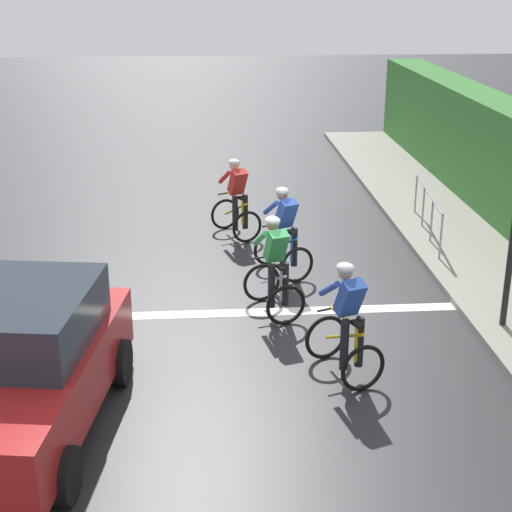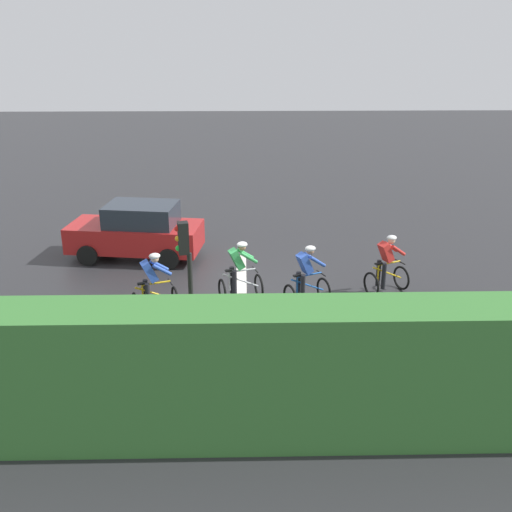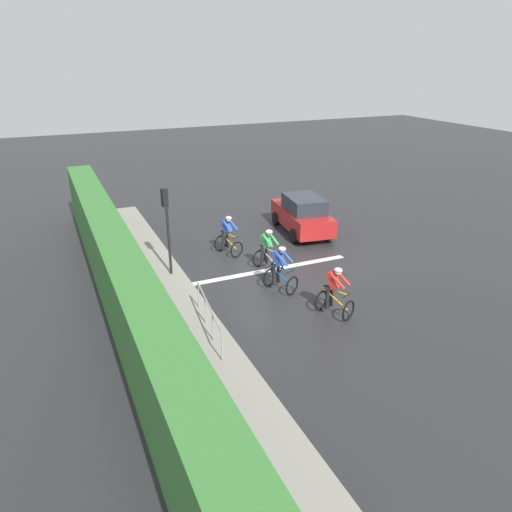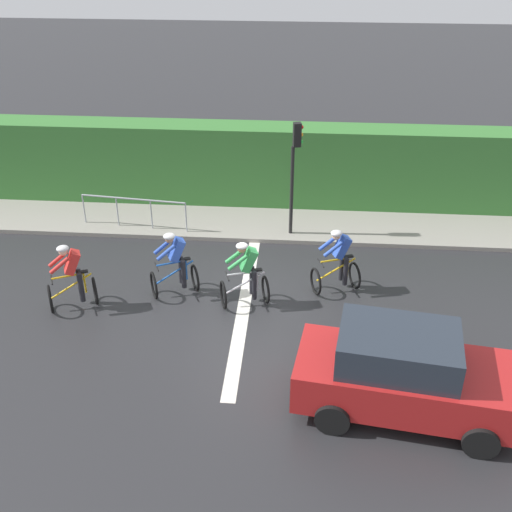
{
  "view_description": "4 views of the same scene",
  "coord_description": "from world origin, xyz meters",
  "px_view_note": "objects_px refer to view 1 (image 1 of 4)",
  "views": [
    {
      "loc": [
        -1.25,
        -11.8,
        5.41
      ],
      "look_at": [
        -0.34,
        0.77,
        0.72
      ],
      "focal_mm": 54.64,
      "sensor_mm": 36.0,
      "label": 1
    },
    {
      "loc": [
        14.23,
        0.08,
        6.77
      ],
      "look_at": [
        -0.26,
        0.4,
        1.22
      ],
      "focal_mm": 41.38,
      "sensor_mm": 36.0,
      "label": 2
    },
    {
      "loc": [
        7.22,
        15.25,
        7.65
      ],
      "look_at": [
        0.9,
        1.12,
        1.19
      ],
      "focal_mm": 33.76,
      "sensor_mm": 36.0,
      "label": 3
    },
    {
      "loc": [
        -12.42,
        -1.24,
        8.38
      ],
      "look_at": [
        0.96,
        -0.2,
        0.73
      ],
      "focal_mm": 43.86,
      "sensor_mm": 36.0,
      "label": 4
    }
  ],
  "objects_px": {
    "cyclist_lead": "(236,200)",
    "cyclist_second": "(284,234)",
    "cyclist_mid": "(275,269)",
    "cyclist_fourth": "(346,324)",
    "pedestrian_railing_kerbside": "(428,203)",
    "car_red": "(26,367)"
  },
  "relations": [
    {
      "from": "car_red",
      "to": "cyclist_second",
      "type": "bearing_deg",
      "value": 53.52
    },
    {
      "from": "cyclist_mid",
      "to": "cyclist_fourth",
      "type": "distance_m",
      "value": 2.29
    },
    {
      "from": "cyclist_second",
      "to": "pedestrian_railing_kerbside",
      "type": "distance_m",
      "value": 3.7
    },
    {
      "from": "cyclist_lead",
      "to": "cyclist_second",
      "type": "xyz_separation_m",
      "value": [
        0.77,
        -2.26,
        0.0
      ]
    },
    {
      "from": "cyclist_mid",
      "to": "pedestrian_railing_kerbside",
      "type": "relative_size",
      "value": 0.53
    },
    {
      "from": "cyclist_fourth",
      "to": "car_red",
      "type": "relative_size",
      "value": 0.39
    },
    {
      "from": "cyclist_second",
      "to": "pedestrian_railing_kerbside",
      "type": "relative_size",
      "value": 0.53
    },
    {
      "from": "cyclist_fourth",
      "to": "cyclist_second",
      "type": "bearing_deg",
      "value": 96.54
    },
    {
      "from": "cyclist_lead",
      "to": "cyclist_second",
      "type": "distance_m",
      "value": 2.39
    },
    {
      "from": "cyclist_mid",
      "to": "pedestrian_railing_kerbside",
      "type": "xyz_separation_m",
      "value": [
        3.56,
        3.56,
        -0.02
      ]
    },
    {
      "from": "cyclist_lead",
      "to": "cyclist_fourth",
      "type": "relative_size",
      "value": 1.0
    },
    {
      "from": "cyclist_fourth",
      "to": "pedestrian_railing_kerbside",
      "type": "height_order",
      "value": "cyclist_fourth"
    },
    {
      "from": "cyclist_second",
      "to": "cyclist_mid",
      "type": "bearing_deg",
      "value": -101.22
    },
    {
      "from": "cyclist_lead",
      "to": "cyclist_mid",
      "type": "distance_m",
      "value": 4.03
    },
    {
      "from": "car_red",
      "to": "pedestrian_railing_kerbside",
      "type": "xyz_separation_m",
      "value": [
        6.89,
        6.78,
        -0.1
      ]
    },
    {
      "from": "cyclist_lead",
      "to": "cyclist_second",
      "type": "height_order",
      "value": "same"
    },
    {
      "from": "cyclist_fourth",
      "to": "car_red",
      "type": "bearing_deg",
      "value": -165.39
    },
    {
      "from": "pedestrian_railing_kerbside",
      "to": "cyclist_lead",
      "type": "bearing_deg",
      "value": 173.64
    },
    {
      "from": "cyclist_lead",
      "to": "cyclist_second",
      "type": "bearing_deg",
      "value": -71.2
    },
    {
      "from": "cyclist_mid",
      "to": "car_red",
      "type": "xyz_separation_m",
      "value": [
        -3.33,
        -3.23,
        0.08
      ]
    },
    {
      "from": "cyclist_second",
      "to": "cyclist_fourth",
      "type": "height_order",
      "value": "same"
    },
    {
      "from": "cyclist_second",
      "to": "cyclist_fourth",
      "type": "distance_m",
      "value": 3.92
    }
  ]
}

